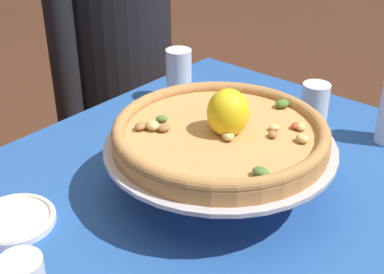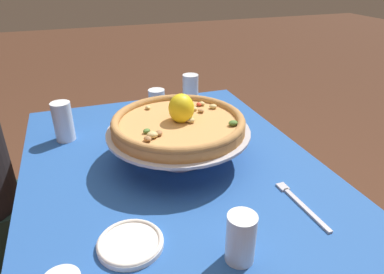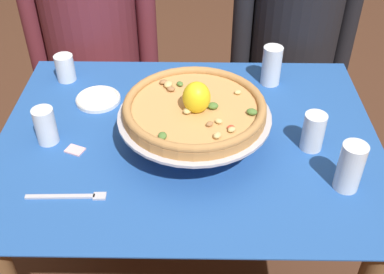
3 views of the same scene
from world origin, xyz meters
name	(u,v)px [view 3 (image 3 of 3)]	position (x,y,z in m)	size (l,w,h in m)	color
dining_table	(188,167)	(0.00, 0.00, 0.62)	(1.10, 0.85, 0.74)	brown
pizza_stand	(194,121)	(0.02, -0.03, 0.82)	(0.42, 0.42, 0.10)	#B7B7C1
pizza	(195,107)	(0.02, -0.03, 0.86)	(0.39, 0.39, 0.11)	tan
water_glass_front_right	(350,170)	(0.41, -0.20, 0.80)	(0.06, 0.06, 0.14)	white
water_glass_back_right	(271,68)	(0.27, 0.29, 0.80)	(0.06, 0.06, 0.13)	white
water_glass_side_left	(46,128)	(-0.40, -0.03, 0.79)	(0.06, 0.06, 0.11)	white
water_glass_side_right	(313,134)	(0.35, -0.04, 0.79)	(0.06, 0.06, 0.11)	white
water_glass_back_left	(65,70)	(-0.42, 0.30, 0.78)	(0.06, 0.06, 0.09)	white
side_plate	(98,99)	(-0.29, 0.18, 0.75)	(0.14, 0.14, 0.02)	white
dinner_fork	(71,196)	(-0.29, -0.25, 0.74)	(0.20, 0.02, 0.01)	#B7B7C1
sugar_packet	(75,150)	(-0.32, -0.07, 0.74)	(0.05, 0.04, 0.01)	beige
diner_left	(95,59)	(-0.41, 0.70, 0.59)	(0.54, 0.41, 1.19)	gray
diner_right	(290,62)	(0.41, 0.69, 0.60)	(0.51, 0.37, 1.22)	#1E3833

